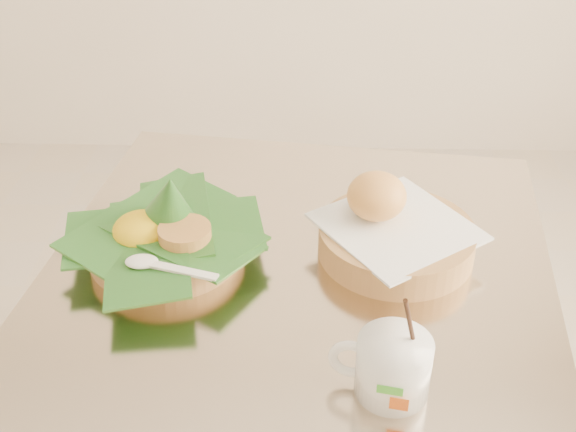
{
  "coord_description": "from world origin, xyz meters",
  "views": [
    {
      "loc": [
        0.16,
        -0.75,
        1.37
      ],
      "look_at": [
        0.14,
        0.07,
        0.82
      ],
      "focal_mm": 45.0,
      "sensor_mm": 36.0,
      "label": 1
    }
  ],
  "objects_px": {
    "cafe_table": "(298,372)",
    "rice_basket": "(165,232)",
    "bread_basket": "(393,232)",
    "coffee_mug": "(391,365)"
  },
  "relations": [
    {
      "from": "cafe_table",
      "to": "rice_basket",
      "type": "xyz_separation_m",
      "value": [
        -0.19,
        0.01,
        0.26
      ]
    },
    {
      "from": "bread_basket",
      "to": "cafe_table",
      "type": "bearing_deg",
      "value": -168.68
    },
    {
      "from": "cafe_table",
      "to": "coffee_mug",
      "type": "bearing_deg",
      "value": -66.29
    },
    {
      "from": "cafe_table",
      "to": "rice_basket",
      "type": "relative_size",
      "value": 2.87
    },
    {
      "from": "bread_basket",
      "to": "coffee_mug",
      "type": "height_order",
      "value": "coffee_mug"
    },
    {
      "from": "rice_basket",
      "to": "cafe_table",
      "type": "bearing_deg",
      "value": -3.73
    },
    {
      "from": "rice_basket",
      "to": "coffee_mug",
      "type": "height_order",
      "value": "coffee_mug"
    },
    {
      "from": "rice_basket",
      "to": "bread_basket",
      "type": "height_order",
      "value": "rice_basket"
    },
    {
      "from": "bread_basket",
      "to": "coffee_mug",
      "type": "relative_size",
      "value": 1.81
    },
    {
      "from": "cafe_table",
      "to": "rice_basket",
      "type": "bearing_deg",
      "value": 176.27
    }
  ]
}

